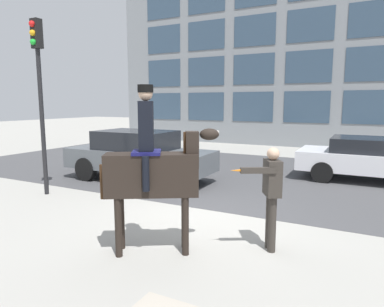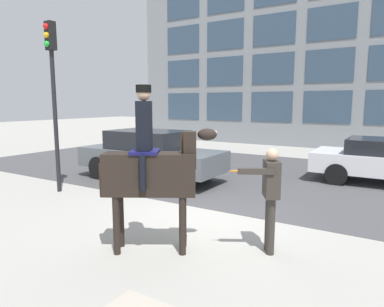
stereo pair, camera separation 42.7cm
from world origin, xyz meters
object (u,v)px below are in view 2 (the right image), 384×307
(mounted_horse_lead, at_px, (152,169))
(street_car_near_lane, at_px, (150,154))
(pedestrian_bystander, at_px, (270,192))
(traffic_light, at_px, (53,81))

(mounted_horse_lead, xyz_separation_m, street_car_near_lane, (-3.34, 4.15, -0.55))
(pedestrian_bystander, bearing_deg, mounted_horse_lead, -0.30)
(mounted_horse_lead, xyz_separation_m, pedestrian_bystander, (1.65, 0.92, -0.36))
(pedestrian_bystander, distance_m, traffic_light, 6.54)
(street_car_near_lane, bearing_deg, traffic_light, -115.64)
(street_car_near_lane, bearing_deg, pedestrian_bystander, -32.92)
(pedestrian_bystander, relative_size, street_car_near_lane, 0.36)
(pedestrian_bystander, bearing_deg, street_car_near_lane, -62.33)
(mounted_horse_lead, bearing_deg, street_car_near_lane, 98.07)
(mounted_horse_lead, bearing_deg, pedestrian_bystander, -1.68)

